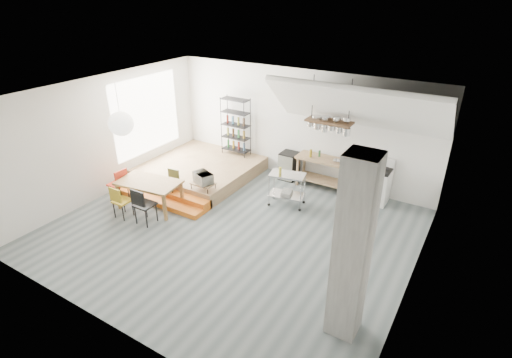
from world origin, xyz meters
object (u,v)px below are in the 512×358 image
Objects in this scene: stove at (377,185)px; dining_table at (149,184)px; rolling_cart at (287,185)px; mini_fridge at (289,166)px.

stove reaches higher than dining_table.
stove is at bearing 24.09° from rolling_cart.
stove reaches higher than mini_fridge.
dining_table is at bearing -123.57° from mini_fridge.
dining_table is 2.04× the size of mini_fridge.
stove is 1.20× the size of rolling_cart.
stove is 0.70× the size of dining_table.
rolling_cart reaches higher than dining_table.
dining_table is (-4.89, -3.36, 0.19)m from stove.
mini_fridge is at bearing 103.61° from rolling_cart.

